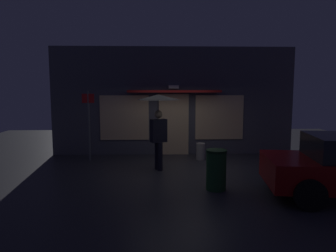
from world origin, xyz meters
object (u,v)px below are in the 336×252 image
object	(u,v)px
sidewalk_bollard	(201,151)
trash_bin	(216,170)
street_sign_post	(89,121)
person_with_umbrella	(158,111)

from	to	relation	value
sidewalk_bollard	trash_bin	distance (m)	3.15
sidewalk_bollard	trash_bin	xyz separation A→B (m)	(-0.07, -3.14, 0.20)
street_sign_post	trash_bin	xyz separation A→B (m)	(3.65, -3.20, -0.83)
street_sign_post	trash_bin	size ratio (longest dim) A/B	2.40
street_sign_post	sidewalk_bollard	bearing A→B (deg)	-0.82
person_with_umbrella	street_sign_post	distance (m)	2.68
person_with_umbrella	trash_bin	world-z (taller)	person_with_umbrella
street_sign_post	trash_bin	bearing A→B (deg)	-41.19
sidewalk_bollard	trash_bin	size ratio (longest dim) A/B	0.59
person_with_umbrella	sidewalk_bollard	xyz separation A→B (m)	(1.43, 1.26, -1.45)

